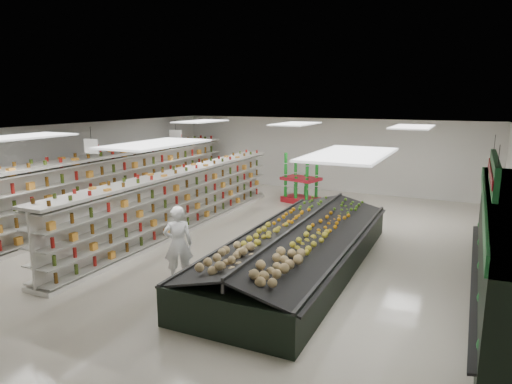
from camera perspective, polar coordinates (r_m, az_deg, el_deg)
The scene contains 14 objects.
floor at distance 13.52m, azimuth -1.32°, elevation -5.86°, with size 16.00×16.00×0.00m, color beige.
ceiling at distance 12.92m, azimuth -1.39°, elevation 7.79°, with size 14.00×16.00×0.02m, color white.
wall_back at distance 20.50m, azimuth 8.87°, elevation 4.63°, with size 14.00×0.02×3.20m, color silver.
wall_left at distance 17.42m, azimuth -22.37°, elevation 2.64°, with size 0.02×16.00×3.20m, color silver.
produce_wall_case at distance 10.41m, azimuth 28.42°, elevation -5.61°, with size 0.93×8.00×2.20m.
aisle_sign_near at distance 13.60m, azimuth -19.87°, elevation 5.40°, with size 0.52×0.06×0.75m.
aisle_sign_far at distance 16.64m, azimuth -10.01°, elevation 6.95°, with size 0.52×0.06×0.75m.
hortifruti_banner at distance 10.10m, azimuth 27.58°, elevation 2.20°, with size 0.12×3.20×0.95m.
gondola_left at distance 16.80m, azimuth -16.69°, elevation 0.72°, with size 1.19×12.86×2.23m.
gondola_center at distance 14.45m, azimuth -9.34°, elevation -1.31°, with size 0.90×10.89×1.89m.
produce_island at distance 11.18m, azimuth 5.44°, elevation -6.91°, with size 2.87×7.74×1.15m.
soda_endcap at distance 18.05m, azimuth 5.64°, elevation 1.40°, with size 1.60×1.27×1.79m.
shopper_main at distance 10.37m, azimuth -9.71°, elevation -6.45°, with size 0.64×0.42×1.76m, color silver.
shopper_background at distance 19.00m, azimuth -2.64°, elevation 1.65°, with size 0.74×0.46×1.53m, color #937B5A.
Camera 1 is at (5.85, -11.48, 4.09)m, focal length 32.00 mm.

